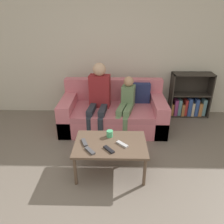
{
  "coord_description": "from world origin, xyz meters",
  "views": [
    {
      "loc": [
        0.19,
        -1.45,
        1.95
      ],
      "look_at": [
        0.12,
        1.45,
        0.58
      ],
      "focal_mm": 35.0,
      "sensor_mm": 36.0,
      "label": 1
    }
  ],
  "objects_px": {
    "coffee_table": "(110,146)",
    "person_adult": "(99,93)",
    "tv_remote_1": "(84,142)",
    "tv_remote_2": "(122,144)",
    "couch": "(114,113)",
    "cup_near": "(110,134)",
    "tv_remote_3": "(109,149)",
    "tv_remote_0": "(90,151)",
    "bookshelf": "(189,100)",
    "person_child": "(126,103)"
  },
  "relations": [
    {
      "from": "tv_remote_2",
      "to": "tv_remote_3",
      "type": "bearing_deg",
      "value": 171.64
    },
    {
      "from": "coffee_table",
      "to": "tv_remote_3",
      "type": "bearing_deg",
      "value": -95.39
    },
    {
      "from": "cup_near",
      "to": "tv_remote_2",
      "type": "xyz_separation_m",
      "value": [
        0.16,
        -0.19,
        -0.03
      ]
    },
    {
      "from": "tv_remote_0",
      "to": "tv_remote_3",
      "type": "relative_size",
      "value": 1.0
    },
    {
      "from": "coffee_table",
      "to": "tv_remote_2",
      "type": "bearing_deg",
      "value": -13.66
    },
    {
      "from": "person_adult",
      "to": "tv_remote_1",
      "type": "bearing_deg",
      "value": -88.33
    },
    {
      "from": "couch",
      "to": "person_child",
      "type": "bearing_deg",
      "value": -32.07
    },
    {
      "from": "cup_near",
      "to": "tv_remote_2",
      "type": "relative_size",
      "value": 0.56
    },
    {
      "from": "tv_remote_2",
      "to": "tv_remote_3",
      "type": "height_order",
      "value": "same"
    },
    {
      "from": "couch",
      "to": "tv_remote_3",
      "type": "height_order",
      "value": "couch"
    },
    {
      "from": "bookshelf",
      "to": "tv_remote_1",
      "type": "distance_m",
      "value": 2.53
    },
    {
      "from": "tv_remote_0",
      "to": "coffee_table",
      "type": "bearing_deg",
      "value": -1.0
    },
    {
      "from": "coffee_table",
      "to": "tv_remote_1",
      "type": "height_order",
      "value": "tv_remote_1"
    },
    {
      "from": "person_child",
      "to": "tv_remote_3",
      "type": "distance_m",
      "value": 1.27
    },
    {
      "from": "coffee_table",
      "to": "person_adult",
      "type": "bearing_deg",
      "value": 101.24
    },
    {
      "from": "bookshelf",
      "to": "tv_remote_2",
      "type": "height_order",
      "value": "bookshelf"
    },
    {
      "from": "couch",
      "to": "tv_remote_1",
      "type": "relative_size",
      "value": 10.21
    },
    {
      "from": "couch",
      "to": "tv_remote_0",
      "type": "bearing_deg",
      "value": -100.42
    },
    {
      "from": "coffee_table",
      "to": "tv_remote_3",
      "type": "distance_m",
      "value": 0.16
    },
    {
      "from": "couch",
      "to": "tv_remote_1",
      "type": "bearing_deg",
      "value": -105.73
    },
    {
      "from": "tv_remote_0",
      "to": "bookshelf",
      "type": "bearing_deg",
      "value": 9.24
    },
    {
      "from": "couch",
      "to": "tv_remote_0",
      "type": "distance_m",
      "value": 1.44
    },
    {
      "from": "couch",
      "to": "tv_remote_2",
      "type": "relative_size",
      "value": 11.59
    },
    {
      "from": "person_child",
      "to": "tv_remote_1",
      "type": "distance_m",
      "value": 1.24
    },
    {
      "from": "person_child",
      "to": "cup_near",
      "type": "distance_m",
      "value": 0.96
    },
    {
      "from": "couch",
      "to": "person_adult",
      "type": "relative_size",
      "value": 1.54
    },
    {
      "from": "couch",
      "to": "tv_remote_2",
      "type": "distance_m",
      "value": 1.28
    },
    {
      "from": "coffee_table",
      "to": "tv_remote_1",
      "type": "xyz_separation_m",
      "value": [
        -0.33,
        -0.01,
        0.05
      ]
    },
    {
      "from": "couch",
      "to": "tv_remote_3",
      "type": "bearing_deg",
      "value": -91.44
    },
    {
      "from": "coffee_table",
      "to": "tv_remote_2",
      "type": "xyz_separation_m",
      "value": [
        0.15,
        -0.04,
        0.05
      ]
    },
    {
      "from": "tv_remote_2",
      "to": "tv_remote_3",
      "type": "relative_size",
      "value": 0.95
    },
    {
      "from": "person_adult",
      "to": "tv_remote_2",
      "type": "bearing_deg",
      "value": -65.72
    },
    {
      "from": "person_child",
      "to": "tv_remote_1",
      "type": "xyz_separation_m",
      "value": [
        -0.56,
        -1.1,
        -0.09
      ]
    },
    {
      "from": "tv_remote_3",
      "to": "bookshelf",
      "type": "bearing_deg",
      "value": 12.17
    },
    {
      "from": "couch",
      "to": "coffee_table",
      "type": "distance_m",
      "value": 1.23
    },
    {
      "from": "person_adult",
      "to": "tv_remote_1",
      "type": "relative_size",
      "value": 6.62
    },
    {
      "from": "bookshelf",
      "to": "tv_remote_3",
      "type": "height_order",
      "value": "bookshelf"
    },
    {
      "from": "coffee_table",
      "to": "tv_remote_3",
      "type": "height_order",
      "value": "tv_remote_3"
    },
    {
      "from": "couch",
      "to": "cup_near",
      "type": "relative_size",
      "value": 20.81
    },
    {
      "from": "coffee_table",
      "to": "person_adult",
      "type": "height_order",
      "value": "person_adult"
    },
    {
      "from": "cup_near",
      "to": "tv_remote_3",
      "type": "relative_size",
      "value": 0.53
    },
    {
      "from": "tv_remote_1",
      "to": "tv_remote_2",
      "type": "relative_size",
      "value": 1.13
    },
    {
      "from": "couch",
      "to": "tv_remote_1",
      "type": "distance_m",
      "value": 1.29
    },
    {
      "from": "tv_remote_3",
      "to": "coffee_table",
      "type": "bearing_deg",
      "value": 45.68
    },
    {
      "from": "couch",
      "to": "person_adult",
      "type": "bearing_deg",
      "value": -161.28
    },
    {
      "from": "tv_remote_1",
      "to": "tv_remote_2",
      "type": "xyz_separation_m",
      "value": [
        0.47,
        -0.03,
        0.0
      ]
    },
    {
      "from": "tv_remote_2",
      "to": "couch",
      "type": "bearing_deg",
      "value": 51.36
    },
    {
      "from": "tv_remote_2",
      "to": "person_child",
      "type": "bearing_deg",
      "value": 40.97
    },
    {
      "from": "tv_remote_0",
      "to": "tv_remote_1",
      "type": "bearing_deg",
      "value": 78.57
    },
    {
      "from": "cup_near",
      "to": "tv_remote_0",
      "type": "distance_m",
      "value": 0.41
    }
  ]
}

